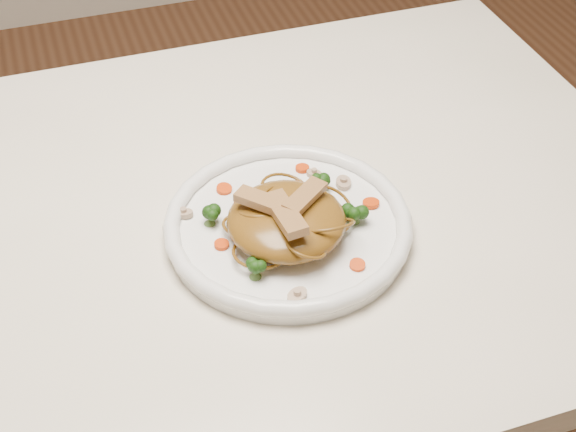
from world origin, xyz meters
name	(u,v)px	position (x,y,z in m)	size (l,w,h in m)	color
table	(206,268)	(0.00, 0.00, 0.65)	(1.20, 0.80, 0.75)	white
plate	(288,230)	(0.09, -0.07, 0.76)	(0.29, 0.29, 0.02)	white
noodle_mound	(286,220)	(0.08, -0.09, 0.79)	(0.14, 0.14, 0.05)	brown
chicken_a	(305,197)	(0.10, -0.09, 0.82)	(0.07, 0.02, 0.01)	#9D6F4A
chicken_b	(265,202)	(0.06, -0.08, 0.82)	(0.07, 0.02, 0.01)	#9D6F4A
chicken_c	(285,214)	(0.07, -0.11, 0.82)	(0.08, 0.03, 0.01)	#9D6F4A
broccoli_0	(321,181)	(0.15, -0.03, 0.78)	(0.03, 0.03, 0.03)	#1C450E
broccoli_1	(209,215)	(0.00, -0.04, 0.78)	(0.02, 0.02, 0.03)	#1C450E
broccoli_2	(255,268)	(0.03, -0.14, 0.78)	(0.03, 0.03, 0.03)	#1C450E
broccoli_3	(355,213)	(0.17, -0.09, 0.78)	(0.02, 0.02, 0.03)	#1C450E
carrot_0	(302,168)	(0.14, 0.02, 0.77)	(0.02, 0.02, 0.01)	red
carrot_1	(222,245)	(0.01, -0.08, 0.77)	(0.02, 0.02, 0.01)	red
carrot_2	(371,203)	(0.20, -0.07, 0.77)	(0.02, 0.02, 0.01)	red
carrot_3	(224,189)	(0.03, 0.01, 0.77)	(0.02, 0.02, 0.01)	red
carrot_4	(357,265)	(0.14, -0.16, 0.77)	(0.02, 0.02, 0.01)	red
mushroom_0	(297,295)	(0.06, -0.19, 0.77)	(0.02, 0.02, 0.01)	#C9B097
mushroom_1	(343,183)	(0.18, -0.02, 0.77)	(0.03, 0.03, 0.01)	#C9B097
mushroom_2	(184,213)	(-0.02, -0.02, 0.77)	(0.02, 0.02, 0.01)	#C9B097
mushroom_3	(314,174)	(0.15, 0.00, 0.77)	(0.02, 0.02, 0.01)	#C9B097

